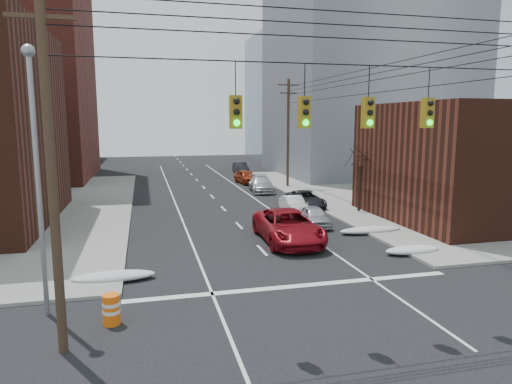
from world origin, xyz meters
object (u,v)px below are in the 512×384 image
parked_car_e (246,177)px  parked_car_f (241,168)px  red_pickup (288,226)px  parked_car_d (261,184)px  parked_car_c (306,200)px  lot_car_a (14,208)px  parked_car_a (314,216)px  parked_car_b (294,205)px  lot_car_b (7,206)px  construction_barrel (111,309)px

parked_car_e → parked_car_f: size_ratio=0.99×
red_pickup → parked_car_d: bearing=81.5°
parked_car_c → parked_car_d: parked_car_d is taller
parked_car_d → lot_car_a: 21.47m
parked_car_c → parked_car_e: bearing=96.9°
red_pickup → lot_car_a: red_pickup is taller
red_pickup → parked_car_a: bearing=51.0°
parked_car_b → lot_car_b: size_ratio=0.78×
parked_car_c → construction_barrel: (-13.61, -18.17, -0.14)m
parked_car_f → lot_car_a: 32.02m
parked_car_d → lot_car_b: bearing=-154.0°
parked_car_b → construction_barrel: (-12.01, -16.43, -0.09)m
parked_car_a → parked_car_d: bearing=94.1°
parked_car_c → parked_car_f: size_ratio=1.11×
parked_car_d → construction_barrel: bearing=-107.8°
parked_car_f → lot_car_a: parked_car_f is taller
parked_car_a → parked_car_f: bearing=92.1°
parked_car_d → lot_car_a: parked_car_d is taller
parked_car_f → construction_barrel: size_ratio=4.18×
lot_car_b → parked_car_b: bearing=-114.4°
parked_car_d → parked_car_f: bearing=91.8°
parked_car_e → construction_barrel: (-12.17, -33.23, -0.20)m
red_pickup → lot_car_b: (-17.41, 11.07, -0.07)m
parked_car_c → parked_car_d: bearing=100.0°
parked_car_c → parked_car_e: (-1.44, 15.05, 0.06)m
parked_car_b → lot_car_b: bearing=172.8°
parked_car_c → parked_car_a: bearing=-103.5°
parked_car_f → lot_car_b: (-21.93, -23.24, 0.11)m
parked_car_d → lot_car_b: (-20.59, -7.24, 0.09)m
parked_car_a → parked_car_e: parked_car_e is taller
red_pickup → parked_car_c: (4.52, 9.44, -0.23)m
parked_car_e → construction_barrel: bearing=-117.2°
parked_car_b → lot_car_a: 19.90m
parked_car_f → parked_car_d: bearing=-93.6°
parked_car_e → parked_car_f: parked_car_e is taller
parked_car_a → construction_barrel: size_ratio=3.61×
lot_car_b → parked_car_c: bearing=-109.2°
parked_car_c → construction_barrel: 22.71m
red_pickup → parked_car_b: size_ratio=1.70×
parked_car_d → parked_car_f: size_ratio=1.18×
parked_car_f → construction_barrel: 45.15m
parked_car_a → construction_barrel: 17.10m
lot_car_a → lot_car_b: 0.90m
parked_car_a → lot_car_a: bearing=165.6°
parked_car_f → lot_car_b: 31.96m
parked_car_c → parked_car_f: bearing=91.4°
parked_car_e → parked_car_f: 9.92m
parked_car_a → parked_car_b: parked_car_a is taller
parked_car_a → construction_barrel: parked_car_a is taller
red_pickup → lot_car_b: size_ratio=1.32×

